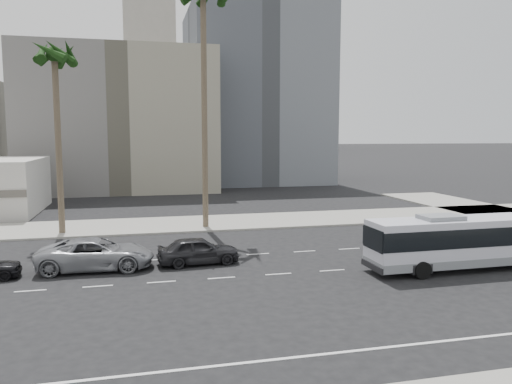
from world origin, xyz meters
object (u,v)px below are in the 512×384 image
object	(u,v)px
city_bus	(462,240)
palm_mid	(54,58)
car_a	(198,250)
car_b	(96,254)

from	to	relation	value
city_bus	palm_mid	xyz separation A→B (m)	(-22.33, 15.01, 10.98)
city_bus	palm_mid	world-z (taller)	palm_mid
car_a	car_b	distance (m)	5.50
car_b	palm_mid	world-z (taller)	palm_mid
car_b	palm_mid	distance (m)	15.99
palm_mid	car_b	bearing A→B (deg)	-73.18
car_a	car_b	xyz separation A→B (m)	(-5.50, 0.17, 0.07)
city_bus	car_b	size ratio (longest dim) A/B	1.73
city_bus	palm_mid	bearing A→B (deg)	145.65
car_a	palm_mid	size ratio (longest dim) A/B	0.33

